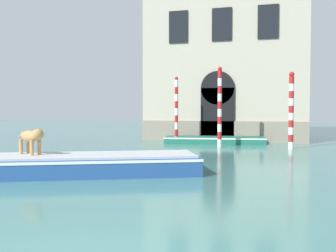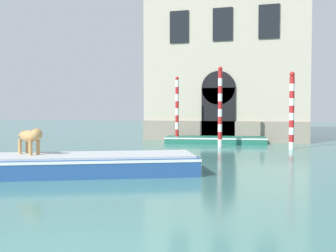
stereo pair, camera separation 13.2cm
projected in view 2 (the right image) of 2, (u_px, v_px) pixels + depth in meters
palazzo_left at (229, 13)px, 26.23m from camera, size 10.05×6.13×16.80m
boat_foreground at (74, 164)px, 11.71m from camera, size 7.51×4.79×0.60m
dog_on_deck at (30, 137)px, 11.70m from camera, size 1.14×0.70×0.81m
boat_moored_near_palazzo at (215, 140)px, 22.49m from camera, size 5.87×2.52×0.39m
mooring_pole_0 at (220, 107)px, 20.32m from camera, size 0.23×0.23×4.16m
mooring_pole_1 at (292, 110)px, 19.19m from camera, size 0.25×0.25×3.79m
mooring_pole_2 at (177, 110)px, 22.47m from camera, size 0.20×0.20×3.83m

